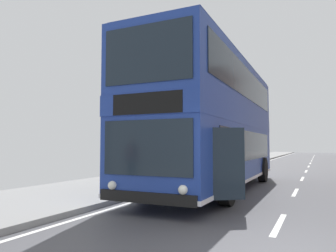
# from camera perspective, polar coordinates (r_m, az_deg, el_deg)

# --- Properties ---
(double_decker_bus_main) EXTENTS (3.22, 10.30, 4.54)m
(double_decker_bus_main) POSITION_cam_1_polar(r_m,az_deg,el_deg) (11.63, 8.33, 0.50)
(double_decker_bus_main) COLOR navy
(double_decker_bus_main) RESTS_ON ground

